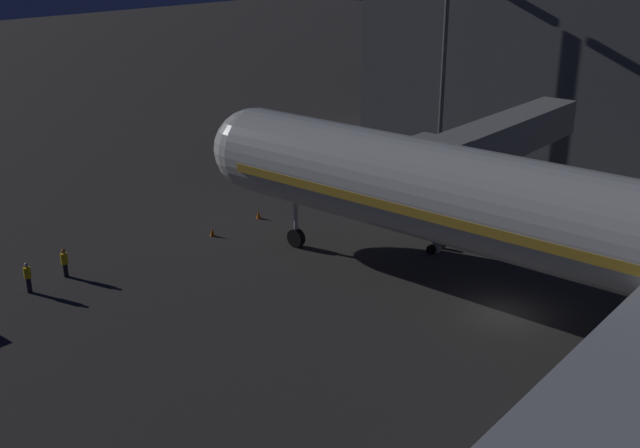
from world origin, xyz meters
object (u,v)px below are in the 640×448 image
ground_crew_under_port_wing (28,276)px  jet_bridge (486,144)px  apron_floodlight_mast (445,48)px  ground_crew_near_nose_gear (65,262)px  traffic_cone_nose_port (259,215)px  traffic_cone_nose_starboard (212,232)px

ground_crew_under_port_wing → jet_bridge: bearing=150.7°
apron_floodlight_mast → ground_crew_near_nose_gear: (37.63, -2.22, -8.53)m
ground_crew_near_nose_gear → ground_crew_under_port_wing: 2.54m
jet_bridge → traffic_cone_nose_port: bearing=-56.3°
apron_floodlight_mast → ground_crew_near_nose_gear: 38.65m
apron_floodlight_mast → traffic_cone_nose_starboard: 29.20m
ground_crew_under_port_wing → ground_crew_near_nose_gear: bearing=-173.2°
jet_bridge → ground_crew_near_nose_gear: 27.59m
ground_crew_near_nose_gear → jet_bridge: bearing=147.5°
jet_bridge → traffic_cone_nose_starboard: bearing=-44.7°
ground_crew_near_nose_gear → apron_floodlight_mast: bearing=176.6°
apron_floodlight_mast → ground_crew_under_port_wing: (40.15, -1.92, -8.50)m
apron_floodlight_mast → traffic_cone_nose_port: apron_floodlight_mast is taller
traffic_cone_nose_port → jet_bridge: bearing=123.7°
jet_bridge → traffic_cone_nose_starboard: (12.97, -12.83, -5.55)m
ground_crew_near_nose_gear → traffic_cone_nose_starboard: size_ratio=3.19×
ground_crew_under_port_wing → traffic_cone_nose_port: (-16.85, 1.46, -0.72)m
jet_bridge → traffic_cone_nose_port: (8.57, -12.83, -5.55)m
apron_floodlight_mast → traffic_cone_nose_port: (23.30, -0.46, -9.22)m
jet_bridge → ground_crew_near_nose_gear: size_ratio=11.30×
traffic_cone_nose_port → apron_floodlight_mast: bearing=178.9°
ground_crew_under_port_wing → traffic_cone_nose_starboard: (-12.45, 1.46, -0.72)m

